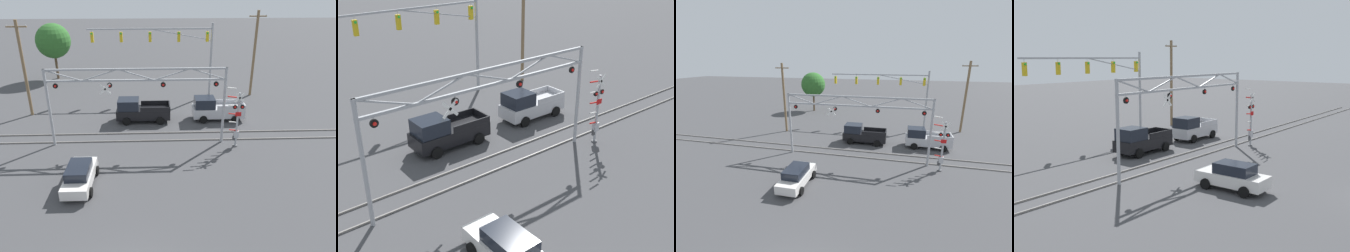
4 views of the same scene
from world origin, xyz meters
The scene contains 9 objects.
rail_track_near centered at (0.00, 14.28, 0.05)m, with size 80.00×0.08×0.10m, color gray.
rail_track_far centered at (0.00, 15.72, 0.05)m, with size 80.00×0.08×0.10m, color gray.
crossing_gantry centered at (-0.02, 14.00, 4.50)m, with size 13.51×0.26×6.12m.
crossing_signal_mast centered at (7.54, 13.19, 2.10)m, with size 1.41×0.35×4.87m.
traffic_signal_span centered at (3.54, 25.59, 5.67)m, with size 13.17×0.39×7.85m.
pickup_truck_lead centered at (-0.03, 18.47, 1.01)m, with size 4.84×2.08×2.13m.
pickup_truck_following centered at (6.87, 18.59, 1.01)m, with size 4.70×2.08×2.13m.
sedan_waiting centered at (-3.46, 8.27, 0.78)m, with size 1.87×4.09×1.54m.
utility_pole_right centered at (12.04, 25.29, 4.69)m, with size 1.80×0.28×9.09m.
Camera 2 is at (-11.65, -1.79, 12.08)m, focal length 45.00 mm.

